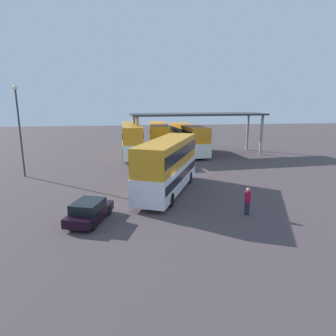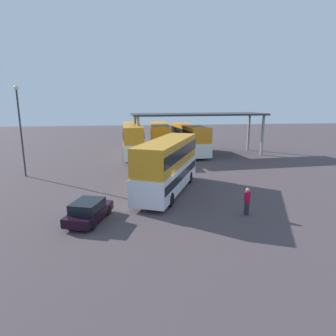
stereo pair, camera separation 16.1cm
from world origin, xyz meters
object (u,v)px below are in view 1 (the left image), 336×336
double_decker_main (168,164)px  double_decker_mid_row (158,137)px  parked_hatchback (89,211)px  double_decker_near_canopy (132,139)px  pedestrian_waiting (247,201)px  lamppost_tall (19,121)px  double_decker_far_right (188,138)px

double_decker_main → double_decker_mid_row: (1.13, 18.17, -0.07)m
parked_hatchback → double_decker_near_canopy: size_ratio=0.36×
double_decker_near_canopy → pedestrian_waiting: size_ratio=6.27×
lamppost_tall → double_decker_main: bearing=-27.1°
double_decker_main → pedestrian_waiting: (4.45, -5.60, -1.43)m
double_decker_near_canopy → double_decker_mid_row: bearing=-67.8°
double_decker_near_canopy → pedestrian_waiting: 23.30m
double_decker_main → double_decker_far_right: (5.25, 17.35, -0.14)m
double_decker_far_right → pedestrian_waiting: bearing=172.2°
lamppost_tall → double_decker_far_right: bearing=29.5°
pedestrian_waiting → double_decker_near_canopy: bearing=-37.3°
parked_hatchback → lamppost_tall: bearing=50.9°
double_decker_mid_row → double_decker_far_right: size_ratio=0.99×
double_decker_far_right → pedestrian_waiting: 23.00m
double_decker_far_right → pedestrian_waiting: double_decker_far_right is taller
pedestrian_waiting → double_decker_main: bearing=-16.7°
parked_hatchback → double_decker_mid_row: 24.53m
double_decker_mid_row → lamppost_tall: (-14.46, -11.35, 3.12)m
lamppost_tall → double_decker_near_canopy: bearing=42.3°
double_decker_main → double_decker_near_canopy: 16.76m
double_decker_main → lamppost_tall: 15.29m
double_decker_main → double_decker_mid_row: size_ratio=0.91×
double_decker_far_right → lamppost_tall: bearing=113.7°
double_decker_near_canopy → pedestrian_waiting: bearing=-163.2°
double_decker_near_canopy → lamppost_tall: lamppost_tall is taller
double_decker_near_canopy → double_decker_mid_row: (3.79, 1.63, -0.06)m
parked_hatchback → double_decker_mid_row: (6.77, 23.53, 1.61)m
double_decker_main → double_decker_mid_row: double_decker_main is taller
double_decker_main → double_decker_near_canopy: size_ratio=0.91×
parked_hatchback → double_decker_mid_row: bearing=2.6°
parked_hatchback → double_decker_far_right: (10.89, 22.70, 1.54)m
double_decker_main → double_decker_mid_row: bearing=20.3°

